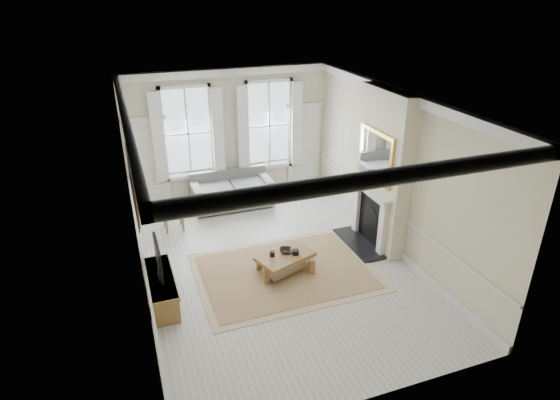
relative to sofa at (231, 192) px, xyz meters
name	(u,v)px	position (x,y,z in m)	size (l,w,h in m)	color
floor	(277,266)	(0.14, -3.11, -0.37)	(7.20, 7.20, 0.00)	#B7B5AD
ceiling	(276,100)	(0.14, -3.11, 3.03)	(7.20, 7.20, 0.00)	white
back_wall	(229,136)	(0.14, 0.49, 1.33)	(5.20, 5.20, 0.00)	beige
left_wall	(134,210)	(-2.46, -3.11, 1.33)	(7.20, 7.20, 0.00)	beige
right_wall	(395,173)	(2.74, -3.11, 1.33)	(7.20, 7.20, 0.00)	beige
window_left	(188,133)	(-0.91, 0.44, 1.53)	(1.26, 0.20, 2.20)	#B2BCC6
window_right	(269,125)	(1.19, 0.44, 1.53)	(1.26, 0.20, 2.20)	#B2BCC6
door_left	(149,167)	(-1.91, 0.45, 0.78)	(0.90, 0.08, 2.30)	silver
door_right	(304,149)	(2.19, 0.45, 0.78)	(0.90, 0.08, 2.30)	silver
painting	(132,185)	(-2.42, -2.81, 1.68)	(0.05, 1.66, 1.06)	#AD7D1D
chimney_breast	(383,170)	(2.56, -2.91, 1.33)	(0.35, 1.70, 3.38)	beige
hearth	(359,243)	(2.14, -2.91, -0.35)	(0.55, 1.50, 0.05)	black
fireplace	(369,213)	(2.34, -2.91, 0.36)	(0.21, 1.45, 1.33)	silver
mirror	(375,156)	(2.35, -2.91, 1.68)	(0.06, 1.26, 1.06)	gold
sofa	(231,192)	(0.00, 0.00, 0.00)	(2.00, 0.98, 0.90)	#565654
side_table	(173,211)	(-1.59, -0.76, 0.08)	(0.59, 0.59, 0.56)	brown
rug	(285,272)	(0.22, -3.39, -0.36)	(3.50, 2.60, 0.02)	#9B7850
coffee_table	(285,258)	(0.22, -3.39, -0.04)	(1.25, 0.96, 0.41)	brown
ceramic_pot_a	(272,254)	(-0.03, -3.34, 0.09)	(0.10, 0.10, 0.10)	black
ceramic_pot_b	(296,252)	(0.42, -3.44, 0.09)	(0.13, 0.13, 0.10)	black
bowl	(286,250)	(0.27, -3.29, 0.07)	(0.26, 0.26, 0.06)	black
tv_stand	(161,289)	(-2.20, -3.50, -0.11)	(0.47, 1.46, 0.52)	brown
tv	(158,258)	(-2.18, -3.50, 0.55)	(0.08, 0.90, 0.68)	black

